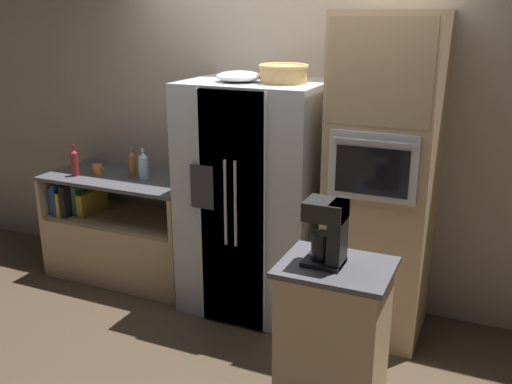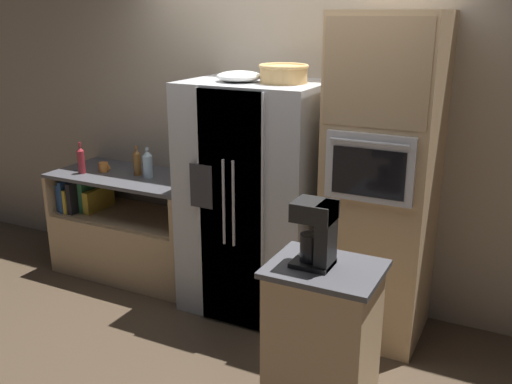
{
  "view_description": "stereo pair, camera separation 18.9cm",
  "coord_description": "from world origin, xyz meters",
  "px_view_note": "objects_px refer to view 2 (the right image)",
  "views": [
    {
      "loc": [
        1.54,
        -3.67,
        2.2
      ],
      "look_at": [
        -0.05,
        -0.08,
        0.95
      ],
      "focal_mm": 40.0,
      "sensor_mm": 36.0,
      "label": 1
    },
    {
      "loc": [
        1.72,
        -3.59,
        2.2
      ],
      "look_at": [
        -0.05,
        -0.08,
        0.95
      ],
      "focal_mm": 40.0,
      "sensor_mm": 36.0,
      "label": 2
    }
  ],
  "objects_px": {
    "wall_oven": "(382,182)",
    "mug": "(104,167)",
    "wicker_basket": "(284,73)",
    "bottle_tall": "(148,164)",
    "coffee_maker": "(318,231)",
    "refrigerator": "(255,199)",
    "fruit_bowl": "(239,76)",
    "bottle_short": "(137,162)",
    "bottle_wide": "(81,160)"
  },
  "relations": [
    {
      "from": "fruit_bowl",
      "to": "mug",
      "type": "relative_size",
      "value": 2.82
    },
    {
      "from": "wicker_basket",
      "to": "fruit_bowl",
      "type": "bearing_deg",
      "value": -167.96
    },
    {
      "from": "wicker_basket",
      "to": "fruit_bowl",
      "type": "xyz_separation_m",
      "value": [
        -0.31,
        -0.07,
        -0.03
      ]
    },
    {
      "from": "wicker_basket",
      "to": "mug",
      "type": "xyz_separation_m",
      "value": [
        -1.68,
        0.03,
        -0.87
      ]
    },
    {
      "from": "wicker_basket",
      "to": "coffee_maker",
      "type": "bearing_deg",
      "value": -57.49
    },
    {
      "from": "wall_oven",
      "to": "bottle_tall",
      "type": "height_order",
      "value": "wall_oven"
    },
    {
      "from": "wicker_basket",
      "to": "fruit_bowl",
      "type": "height_order",
      "value": "wicker_basket"
    },
    {
      "from": "refrigerator",
      "to": "bottle_tall",
      "type": "relative_size",
      "value": 6.87
    },
    {
      "from": "wicker_basket",
      "to": "bottle_wide",
      "type": "relative_size",
      "value": 1.27
    },
    {
      "from": "wicker_basket",
      "to": "coffee_maker",
      "type": "xyz_separation_m",
      "value": [
        0.67,
        -1.05,
        -0.66
      ]
    },
    {
      "from": "refrigerator",
      "to": "coffee_maker",
      "type": "distance_m",
      "value": 1.41
    },
    {
      "from": "bottle_tall",
      "to": "wicker_basket",
      "type": "bearing_deg",
      "value": -2.53
    },
    {
      "from": "wall_oven",
      "to": "fruit_bowl",
      "type": "distance_m",
      "value": 1.22
    },
    {
      "from": "coffee_maker",
      "to": "refrigerator",
      "type": "bearing_deg",
      "value": 130.15
    },
    {
      "from": "bottle_short",
      "to": "wall_oven",
      "type": "bearing_deg",
      "value": -0.49
    },
    {
      "from": "bottle_tall",
      "to": "coffee_maker",
      "type": "height_order",
      "value": "coffee_maker"
    },
    {
      "from": "bottle_wide",
      "to": "mug",
      "type": "distance_m",
      "value": 0.2
    },
    {
      "from": "fruit_bowl",
      "to": "bottle_wide",
      "type": "bearing_deg",
      "value": -178.91
    },
    {
      "from": "wicker_basket",
      "to": "bottle_tall",
      "type": "height_order",
      "value": "wicker_basket"
    },
    {
      "from": "refrigerator",
      "to": "wall_oven",
      "type": "relative_size",
      "value": 0.78
    },
    {
      "from": "bottle_wide",
      "to": "wicker_basket",
      "type": "bearing_deg",
      "value": 2.98
    },
    {
      "from": "wall_oven",
      "to": "mug",
      "type": "xyz_separation_m",
      "value": [
        -2.39,
        -0.03,
        -0.18
      ]
    },
    {
      "from": "mug",
      "to": "wicker_basket",
      "type": "bearing_deg",
      "value": -0.94
    },
    {
      "from": "wall_oven",
      "to": "fruit_bowl",
      "type": "bearing_deg",
      "value": -173.06
    },
    {
      "from": "wicker_basket",
      "to": "bottle_short",
      "type": "bearing_deg",
      "value": 176.83
    },
    {
      "from": "wall_oven",
      "to": "mug",
      "type": "bearing_deg",
      "value": -179.28
    },
    {
      "from": "mug",
      "to": "coffee_maker",
      "type": "bearing_deg",
      "value": -24.63
    },
    {
      "from": "wall_oven",
      "to": "coffee_maker",
      "type": "distance_m",
      "value": 1.11
    },
    {
      "from": "refrigerator",
      "to": "wicker_basket",
      "type": "height_order",
      "value": "wicker_basket"
    },
    {
      "from": "bottle_wide",
      "to": "mug",
      "type": "bearing_deg",
      "value": 42.7
    },
    {
      "from": "wall_oven",
      "to": "mug",
      "type": "distance_m",
      "value": 2.4
    },
    {
      "from": "wall_oven",
      "to": "bottle_short",
      "type": "xyz_separation_m",
      "value": [
        -2.07,
        0.02,
        -0.11
      ]
    },
    {
      "from": "fruit_bowl",
      "to": "bottle_short",
      "type": "bearing_deg",
      "value": 172.35
    },
    {
      "from": "bottle_tall",
      "to": "bottle_wide",
      "type": "height_order",
      "value": "bottle_wide"
    },
    {
      "from": "bottle_short",
      "to": "coffee_maker",
      "type": "relative_size",
      "value": 0.72
    },
    {
      "from": "wicker_basket",
      "to": "bottle_short",
      "type": "distance_m",
      "value": 1.58
    },
    {
      "from": "wall_oven",
      "to": "bottle_wide",
      "type": "bearing_deg",
      "value": -176.54
    },
    {
      "from": "bottle_short",
      "to": "coffee_maker",
      "type": "distance_m",
      "value": 2.33
    },
    {
      "from": "wicker_basket",
      "to": "mug",
      "type": "height_order",
      "value": "wicker_basket"
    },
    {
      "from": "bottle_wide",
      "to": "fruit_bowl",
      "type": "bearing_deg",
      "value": 1.09
    },
    {
      "from": "wicker_basket",
      "to": "bottle_short",
      "type": "relative_size",
      "value": 1.36
    },
    {
      "from": "bottle_tall",
      "to": "bottle_wide",
      "type": "distance_m",
      "value": 0.6
    },
    {
      "from": "bottle_wide",
      "to": "coffee_maker",
      "type": "height_order",
      "value": "coffee_maker"
    },
    {
      "from": "bottle_tall",
      "to": "mug",
      "type": "distance_m",
      "value": 0.45
    },
    {
      "from": "fruit_bowl",
      "to": "mug",
      "type": "xyz_separation_m",
      "value": [
        -1.37,
        0.09,
        -0.84
      ]
    },
    {
      "from": "refrigerator",
      "to": "wicker_basket",
      "type": "relative_size",
      "value": 5.11
    },
    {
      "from": "fruit_bowl",
      "to": "bottle_tall",
      "type": "distance_m",
      "value": 1.21
    },
    {
      "from": "bottle_wide",
      "to": "mug",
      "type": "height_order",
      "value": "bottle_wide"
    },
    {
      "from": "bottle_wide",
      "to": "coffee_maker",
      "type": "bearing_deg",
      "value": -21.05
    },
    {
      "from": "bottle_tall",
      "to": "mug",
      "type": "bearing_deg",
      "value": -176.57
    }
  ]
}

